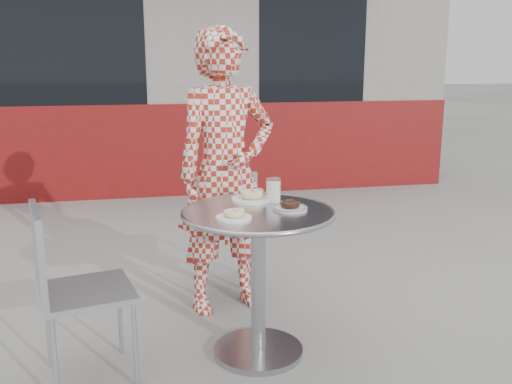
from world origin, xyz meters
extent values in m
plane|color=gray|center=(0.00, 0.00, 0.00)|extent=(60.00, 60.00, 0.00)
cube|color=gray|center=(0.00, 5.60, 1.50)|extent=(6.00, 4.00, 3.00)
cube|color=maroon|center=(0.00, 3.68, 0.50)|extent=(6.02, 0.20, 1.00)
cube|color=black|center=(-1.20, 3.61, 1.70)|extent=(1.60, 0.04, 1.40)
cube|color=black|center=(1.40, 3.61, 1.70)|extent=(1.20, 0.04, 1.40)
cylinder|color=#B0B0B4|center=(0.03, 0.04, 0.02)|extent=(0.45, 0.45, 0.03)
cylinder|color=#B0B0B4|center=(0.03, 0.04, 0.38)|extent=(0.07, 0.07, 0.72)
cylinder|color=#B0B0B4|center=(0.03, 0.04, 0.74)|extent=(0.72, 0.72, 0.02)
torus|color=#B0B0B4|center=(0.03, 0.04, 0.74)|extent=(0.75, 0.75, 0.02)
cube|color=#AEB0B6|center=(-0.01, 0.96, 0.40)|extent=(0.38, 0.38, 0.03)
cube|color=#AEB0B6|center=(-0.01, 0.78, 0.61)|extent=(0.38, 0.03, 0.38)
cube|color=#AEB0B6|center=(-0.77, -0.01, 0.43)|extent=(0.48, 0.48, 0.03)
cube|color=#AEB0B6|center=(-0.96, -0.06, 0.64)|extent=(0.12, 0.39, 0.40)
imported|color=#A22519|center=(-0.03, 0.65, 0.82)|extent=(0.68, 0.53, 1.64)
cylinder|color=white|center=(0.04, 0.24, 0.76)|extent=(0.21, 0.21, 0.01)
torus|color=tan|center=(0.04, 0.24, 0.78)|extent=(0.12, 0.12, 0.04)
sphere|color=#B77A3F|center=(0.10, 0.28, 0.79)|extent=(0.04, 0.04, 0.04)
cylinder|color=white|center=(-0.11, -0.08, 0.76)|extent=(0.16, 0.16, 0.01)
torus|color=tan|center=(-0.11, -0.08, 0.78)|extent=(0.09, 0.09, 0.03)
sphere|color=#B77A3F|center=(-0.07, -0.04, 0.78)|extent=(0.03, 0.03, 0.03)
cylinder|color=white|center=(0.19, 0.03, 0.76)|extent=(0.16, 0.16, 0.01)
torus|color=black|center=(0.19, 0.03, 0.78)|extent=(0.10, 0.10, 0.03)
torus|color=black|center=(0.19, 0.03, 0.76)|extent=(0.17, 0.17, 0.01)
cylinder|color=white|center=(0.15, 0.20, 0.80)|extent=(0.07, 0.07, 0.10)
cylinder|color=white|center=(0.15, 0.20, 0.81)|extent=(0.08, 0.08, 0.12)
camera|label=1|loc=(-0.52, -2.54, 1.45)|focal=40.00mm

